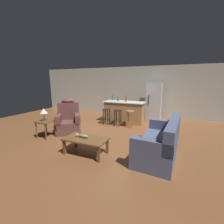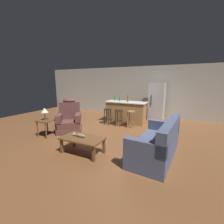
% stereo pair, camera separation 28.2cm
% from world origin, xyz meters
% --- Properties ---
extents(ground_plane, '(12.00, 12.00, 0.00)m').
position_xyz_m(ground_plane, '(0.00, 0.00, 0.00)').
color(ground_plane, brown).
extents(back_wall, '(12.00, 0.05, 2.60)m').
position_xyz_m(back_wall, '(0.00, 3.12, 1.30)').
color(back_wall, '#B2B2A3').
rests_on(back_wall, ground_plane).
extents(coffee_table, '(1.10, 0.60, 0.42)m').
position_xyz_m(coffee_table, '(0.07, -1.91, 0.36)').
color(coffee_table, brown).
rests_on(coffee_table, ground_plane).
extents(fish_figurine, '(0.34, 0.10, 0.10)m').
position_xyz_m(fish_figurine, '(-0.04, -1.90, 0.46)').
color(fish_figurine, '#4C3823').
rests_on(fish_figurine, coffee_table).
extents(couch, '(0.98, 1.96, 0.94)m').
position_xyz_m(couch, '(1.83, -1.24, 0.34)').
color(couch, '#4C5675').
rests_on(couch, ground_plane).
extents(recliner_near_lamp, '(1.17, 1.17, 1.20)m').
position_xyz_m(recliner_near_lamp, '(-1.46, -0.67, 0.42)').
color(recliner_near_lamp, brown).
rests_on(recliner_near_lamp, ground_plane).
extents(end_table, '(0.48, 0.48, 0.56)m').
position_xyz_m(end_table, '(-1.79, -1.43, 0.46)').
color(end_table, brown).
rests_on(end_table, ground_plane).
extents(table_lamp, '(0.24, 0.24, 0.41)m').
position_xyz_m(table_lamp, '(-1.82, -1.43, 0.87)').
color(table_lamp, '#4C3823').
rests_on(table_lamp, end_table).
extents(kitchen_island, '(1.80, 0.70, 0.95)m').
position_xyz_m(kitchen_island, '(0.00, 1.35, 0.48)').
color(kitchen_island, '#9E7042').
rests_on(kitchen_island, ground_plane).
extents(bar_stool_left, '(0.32, 0.32, 0.68)m').
position_xyz_m(bar_stool_left, '(-0.59, 0.72, 0.47)').
color(bar_stool_left, black).
rests_on(bar_stool_left, ground_plane).
extents(bar_stool_middle, '(0.32, 0.32, 0.68)m').
position_xyz_m(bar_stool_middle, '(-0.07, 0.72, 0.47)').
color(bar_stool_middle, black).
rests_on(bar_stool_middle, ground_plane).
extents(bar_stool_right, '(0.32, 0.32, 0.68)m').
position_xyz_m(bar_stool_right, '(0.45, 0.72, 0.47)').
color(bar_stool_right, olive).
rests_on(bar_stool_right, ground_plane).
extents(refrigerator, '(0.70, 0.69, 1.76)m').
position_xyz_m(refrigerator, '(1.11, 2.55, 0.88)').
color(refrigerator, '#B7B7BC').
rests_on(refrigerator, ground_plane).
extents(bottle_tall_green, '(0.06, 0.06, 0.31)m').
position_xyz_m(bottle_tall_green, '(-0.63, 1.52, 1.07)').
color(bottle_tall_green, '#2D6B38').
rests_on(bottle_tall_green, kitchen_island).
extents(bottle_short_amber, '(0.07, 0.07, 0.32)m').
position_xyz_m(bottle_short_amber, '(0.09, 1.32, 1.07)').
color(bottle_short_amber, brown).
rests_on(bottle_short_amber, kitchen_island).
extents(bottle_wine_dark, '(0.08, 0.08, 0.23)m').
position_xyz_m(bottle_wine_dark, '(-0.31, 1.35, 1.04)').
color(bottle_wine_dark, '#2D6B38').
rests_on(bottle_wine_dark, kitchen_island).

